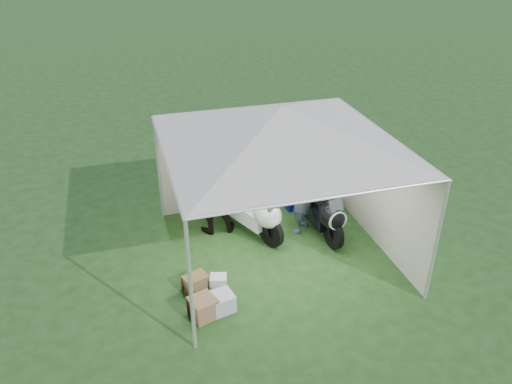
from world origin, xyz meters
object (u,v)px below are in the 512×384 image
at_px(motorcycle_black, 318,206).
at_px(crate_2, 218,281).
at_px(crate_1, 203,308).
at_px(canopy_tent, 281,129).
at_px(motorcycle_white, 250,207).
at_px(person_dark_jacket, 212,190).
at_px(person_blue_jacket, 302,193).
at_px(crate_0, 219,303).
at_px(crate_3, 196,282).
at_px(paddock_stand, 295,202).
at_px(equipment_box, 328,204).

distance_m(motorcycle_black, crate_2, 2.69).
bearing_deg(crate_1, canopy_tent, 38.65).
distance_m(motorcycle_white, person_dark_jacket, 0.85).
distance_m(person_blue_jacket, crate_0, 3.00).
bearing_deg(motorcycle_white, crate_3, -157.53).
distance_m(paddock_stand, person_blue_jacket, 1.15).
bearing_deg(crate_1, paddock_stand, 47.29).
relative_size(paddock_stand, crate_2, 1.47).
height_order(crate_2, crate_3, crate_3).
relative_size(motorcycle_white, crate_1, 5.11).
bearing_deg(motorcycle_black, canopy_tent, -161.27).
relative_size(motorcycle_black, paddock_stand, 5.10).
bearing_deg(person_blue_jacket, equipment_box, 163.75).
height_order(crate_0, crate_2, crate_0).
xyz_separation_m(canopy_tent, crate_0, (-1.47, -1.34, -2.42)).
xyz_separation_m(equipment_box, crate_1, (-3.28, -2.49, -0.05)).
relative_size(canopy_tent, crate_1, 14.14).
bearing_deg(motorcycle_white, crate_1, -146.72).
height_order(person_blue_jacket, equipment_box, person_blue_jacket).
xyz_separation_m(canopy_tent, motorcycle_black, (1.01, 0.48, -1.97)).
xyz_separation_m(person_dark_jacket, crate_2, (-0.29, -1.84, -0.83)).
bearing_deg(canopy_tent, motorcycle_white, 112.62).
height_order(canopy_tent, equipment_box, canopy_tent).
bearing_deg(person_dark_jacket, motorcycle_white, 160.46).
height_order(canopy_tent, motorcycle_black, canopy_tent).
relative_size(crate_0, crate_1, 1.18).
height_order(paddock_stand, person_blue_jacket, person_blue_jacket).
bearing_deg(person_blue_jacket, crate_0, -4.66).
relative_size(canopy_tent, crate_3, 13.75).
relative_size(motorcycle_black, person_dark_jacket, 1.17).
bearing_deg(motorcycle_black, equipment_box, 43.33).
distance_m(motorcycle_black, person_dark_jacket, 2.19).
relative_size(crate_0, crate_2, 1.62).
xyz_separation_m(motorcycle_black, person_blue_jacket, (-0.32, 0.12, 0.28)).
bearing_deg(person_dark_jacket, paddock_stand, -165.98).
bearing_deg(crate_0, motorcycle_black, 36.22).
height_order(canopy_tent, crate_3, canopy_tent).
xyz_separation_m(canopy_tent, person_dark_jacket, (-1.06, 1.13, -1.64)).
xyz_separation_m(person_dark_jacket, crate_3, (-0.69, -1.80, -0.80)).
relative_size(motorcycle_black, crate_3, 5.33).
relative_size(crate_1, crate_2, 1.37).
height_order(paddock_stand, person_dark_jacket, person_dark_jacket).
height_order(canopy_tent, motorcycle_white, canopy_tent).
relative_size(canopy_tent, crate_2, 19.36).
bearing_deg(crate_0, paddock_stand, 49.87).
distance_m(motorcycle_white, person_blue_jacket, 1.09).
height_order(paddock_stand, crate_1, crate_1).
xyz_separation_m(canopy_tent, person_blue_jacket, (0.70, 0.60, -1.69)).
distance_m(person_dark_jacket, crate_3, 2.09).
distance_m(person_dark_jacket, equipment_box, 2.68).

